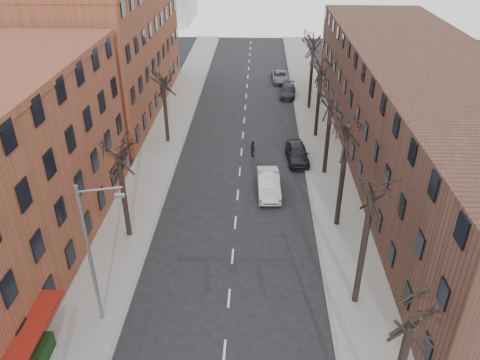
# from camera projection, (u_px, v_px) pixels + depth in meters

# --- Properties ---
(sidewalk_left) EXTENTS (4.00, 90.00, 0.15)m
(sidewalk_left) POSITION_uv_depth(u_px,v_px,m) (166.00, 137.00, 48.66)
(sidewalk_left) COLOR gray
(sidewalk_left) RESTS_ON ground
(sidewalk_right) EXTENTS (4.00, 90.00, 0.15)m
(sidewalk_right) POSITION_uv_depth(u_px,v_px,m) (320.00, 140.00, 48.10)
(sidewalk_right) COLOR gray
(sidewalk_right) RESTS_ON ground
(building_left_far) EXTENTS (12.00, 28.00, 14.00)m
(building_left_far) POSITION_uv_depth(u_px,v_px,m) (106.00, 48.00, 53.28)
(building_left_far) COLOR brown
(building_left_far) RESTS_ON ground
(building_right) EXTENTS (12.00, 50.00, 10.00)m
(building_right) POSITION_uv_depth(u_px,v_px,m) (423.00, 114.00, 41.03)
(building_right) COLOR #502D25
(building_right) RESTS_ON ground
(tree_right_b) EXTENTS (5.20, 5.20, 10.80)m
(tree_right_b) POSITION_uv_depth(u_px,v_px,m) (354.00, 302.00, 28.24)
(tree_right_b) COLOR black
(tree_right_b) RESTS_ON ground
(tree_right_c) EXTENTS (5.20, 5.20, 11.60)m
(tree_right_c) POSITION_uv_depth(u_px,v_px,m) (336.00, 225.00, 35.16)
(tree_right_c) COLOR black
(tree_right_c) RESTS_ON ground
(tree_right_d) EXTENTS (5.20, 5.20, 10.00)m
(tree_right_d) POSITION_uv_depth(u_px,v_px,m) (324.00, 173.00, 42.09)
(tree_right_d) COLOR black
(tree_right_d) RESTS_ON ground
(tree_right_e) EXTENTS (5.20, 5.20, 10.80)m
(tree_right_e) POSITION_uv_depth(u_px,v_px,m) (315.00, 136.00, 49.02)
(tree_right_e) COLOR black
(tree_right_e) RESTS_ON ground
(tree_right_f) EXTENTS (5.20, 5.20, 11.60)m
(tree_right_f) POSITION_uv_depth(u_px,v_px,m) (309.00, 108.00, 55.94)
(tree_right_f) COLOR black
(tree_right_f) RESTS_ON ground
(tree_left_a) EXTENTS (5.20, 5.20, 9.50)m
(tree_left_a) POSITION_uv_depth(u_px,v_px,m) (130.00, 236.00, 33.97)
(tree_left_a) COLOR black
(tree_left_a) RESTS_ON ground
(tree_left_b) EXTENTS (5.20, 5.20, 9.50)m
(tree_left_b) POSITION_uv_depth(u_px,v_px,m) (168.00, 142.00, 47.82)
(tree_left_b) COLOR black
(tree_left_b) RESTS_ON ground
(streetlight) EXTENTS (2.45, 0.22, 9.03)m
(streetlight) POSITION_uv_depth(u_px,v_px,m) (92.00, 251.00, 24.52)
(streetlight) COLOR slate
(streetlight) RESTS_ON ground
(silver_sedan) EXTENTS (2.03, 5.18, 1.68)m
(silver_sedan) POSITION_uv_depth(u_px,v_px,m) (269.00, 184.00, 38.80)
(silver_sedan) COLOR #A6A9AD
(silver_sedan) RESTS_ON ground
(parked_car_near) EXTENTS (2.28, 4.94, 1.64)m
(parked_car_near) POSITION_uv_depth(u_px,v_px,m) (297.00, 153.00, 43.83)
(parked_car_near) COLOR black
(parked_car_near) RESTS_ON ground
(parked_car_mid) EXTENTS (2.27, 4.81, 1.35)m
(parked_car_mid) POSITION_uv_depth(u_px,v_px,m) (288.00, 91.00, 59.31)
(parked_car_mid) COLOR #212129
(parked_car_mid) RESTS_ON ground
(parked_car_far) EXTENTS (2.47, 5.02, 1.37)m
(parked_car_far) POSITION_uv_depth(u_px,v_px,m) (280.00, 77.00, 64.50)
(parked_car_far) COLOR slate
(parked_car_far) RESTS_ON ground
(pedestrian_crossing) EXTENTS (0.72, 1.03, 1.63)m
(pedestrian_crossing) POSITION_uv_depth(u_px,v_px,m) (253.00, 149.00, 44.57)
(pedestrian_crossing) COLOR black
(pedestrian_crossing) RESTS_ON ground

